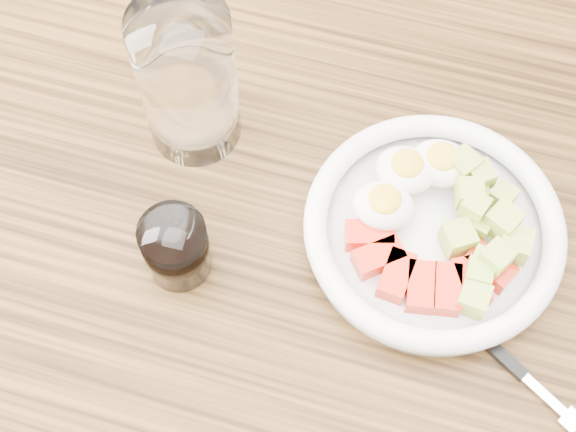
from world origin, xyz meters
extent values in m
plane|color=brown|center=(0.00, 0.00, 0.00)|extent=(4.00, 4.00, 0.00)
cube|color=#583918|center=(0.00, 0.00, 0.75)|extent=(1.50, 0.90, 0.04)
cylinder|color=white|center=(0.12, 0.04, 0.78)|extent=(0.23, 0.23, 0.01)
torus|color=white|center=(0.12, 0.04, 0.79)|extent=(0.24, 0.24, 0.02)
cube|color=red|center=(0.07, 0.02, 0.79)|extent=(0.05, 0.04, 0.02)
cube|color=red|center=(0.08, 0.00, 0.79)|extent=(0.05, 0.05, 0.02)
cube|color=red|center=(0.10, -0.02, 0.79)|extent=(0.03, 0.05, 0.02)
cube|color=red|center=(0.12, -0.02, 0.79)|extent=(0.03, 0.05, 0.02)
cube|color=red|center=(0.14, -0.02, 0.79)|extent=(0.03, 0.05, 0.02)
cube|color=red|center=(0.16, 0.00, 0.79)|extent=(0.04, 0.05, 0.02)
cube|color=red|center=(0.18, 0.02, 0.79)|extent=(0.05, 0.04, 0.02)
ellipsoid|color=white|center=(0.08, 0.08, 0.81)|extent=(0.06, 0.05, 0.03)
ellipsoid|color=yellow|center=(0.08, 0.08, 0.82)|extent=(0.03, 0.03, 0.01)
ellipsoid|color=white|center=(0.11, 0.10, 0.81)|extent=(0.06, 0.05, 0.03)
ellipsoid|color=yellow|center=(0.11, 0.10, 0.82)|extent=(0.03, 0.03, 0.01)
ellipsoid|color=white|center=(0.07, 0.04, 0.81)|extent=(0.06, 0.05, 0.03)
ellipsoid|color=yellow|center=(0.07, 0.04, 0.82)|extent=(0.03, 0.03, 0.01)
cube|color=#AEC44B|center=(0.16, 0.05, 0.80)|extent=(0.03, 0.03, 0.02)
cube|color=#AEC44B|center=(0.19, 0.04, 0.81)|extent=(0.03, 0.03, 0.03)
cube|color=#AEC44B|center=(0.14, 0.07, 0.81)|extent=(0.03, 0.03, 0.02)
cube|color=#AEC44B|center=(0.17, -0.02, 0.80)|extent=(0.03, 0.03, 0.03)
cube|color=#AEC44B|center=(0.18, 0.09, 0.80)|extent=(0.03, 0.03, 0.02)
cube|color=#AEC44B|center=(0.18, 0.02, 0.81)|extent=(0.03, 0.03, 0.02)
cube|color=#AEC44B|center=(0.18, 0.05, 0.81)|extent=(0.04, 0.04, 0.03)
cube|color=#AEC44B|center=(0.17, 0.01, 0.80)|extent=(0.03, 0.03, 0.02)
cube|color=#AEC44B|center=(0.13, 0.10, 0.81)|extent=(0.03, 0.03, 0.02)
cube|color=#AEC44B|center=(0.15, 0.10, 0.81)|extent=(0.03, 0.03, 0.02)
cube|color=#AEC44B|center=(0.15, 0.09, 0.80)|extent=(0.02, 0.02, 0.02)
cube|color=#AEC44B|center=(0.15, 0.06, 0.82)|extent=(0.03, 0.03, 0.02)
cube|color=#AEC44B|center=(0.17, 0.00, 0.80)|extent=(0.02, 0.02, 0.02)
cube|color=#AEC44B|center=(0.14, 0.03, 0.80)|extent=(0.04, 0.04, 0.03)
cube|color=black|center=(0.19, -0.05, 0.77)|extent=(0.08, 0.05, 0.01)
cube|color=silver|center=(0.25, -0.08, 0.77)|extent=(0.05, 0.03, 0.00)
cube|color=silver|center=(0.27, -0.09, 0.77)|extent=(0.02, 0.02, 0.00)
cylinder|color=white|center=(-0.13, 0.09, 0.85)|extent=(0.09, 0.09, 0.16)
cylinder|color=white|center=(-0.10, -0.05, 0.80)|extent=(0.06, 0.06, 0.07)
cylinder|color=black|center=(-0.10, -0.05, 0.80)|extent=(0.05, 0.05, 0.06)
camera|label=1|loc=(0.08, -0.30, 1.46)|focal=50.00mm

